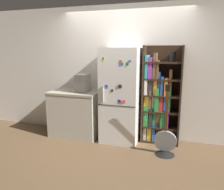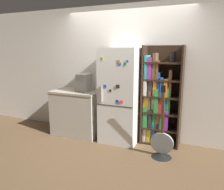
{
  "view_description": "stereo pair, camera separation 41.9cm",
  "coord_description": "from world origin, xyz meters",
  "px_view_note": "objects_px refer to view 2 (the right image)",
  "views": [
    {
      "loc": [
        1.04,
        -3.78,
        1.74
      ],
      "look_at": [
        -0.17,
        0.15,
        0.89
      ],
      "focal_mm": 35.0,
      "sensor_mm": 36.0,
      "label": 1
    },
    {
      "loc": [
        1.43,
        -3.63,
        1.74
      ],
      "look_at": [
        -0.17,
        0.15,
        0.89
      ],
      "focal_mm": 35.0,
      "sensor_mm": 36.0,
      "label": 2
    }
  ],
  "objects_px": {
    "espresso_machine": "(84,83)",
    "guitar": "(162,147)",
    "bookshelf": "(158,99)",
    "refrigerator": "(120,96)"
  },
  "relations": [
    {
      "from": "refrigerator",
      "to": "espresso_machine",
      "type": "bearing_deg",
      "value": 179.51
    },
    {
      "from": "bookshelf",
      "to": "guitar",
      "type": "bearing_deg",
      "value": -70.64
    },
    {
      "from": "bookshelf",
      "to": "guitar",
      "type": "height_order",
      "value": "bookshelf"
    },
    {
      "from": "bookshelf",
      "to": "guitar",
      "type": "xyz_separation_m",
      "value": [
        0.19,
        -0.55,
        -0.68
      ]
    },
    {
      "from": "espresso_machine",
      "to": "guitar",
      "type": "bearing_deg",
      "value": -13.37
    },
    {
      "from": "refrigerator",
      "to": "bookshelf",
      "type": "bearing_deg",
      "value": 13.13
    },
    {
      "from": "espresso_machine",
      "to": "guitar",
      "type": "relative_size",
      "value": 0.28
    },
    {
      "from": "espresso_machine",
      "to": "bookshelf",
      "type": "bearing_deg",
      "value": 5.96
    },
    {
      "from": "refrigerator",
      "to": "espresso_machine",
      "type": "relative_size",
      "value": 5.12
    },
    {
      "from": "bookshelf",
      "to": "guitar",
      "type": "distance_m",
      "value": 0.89
    }
  ]
}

